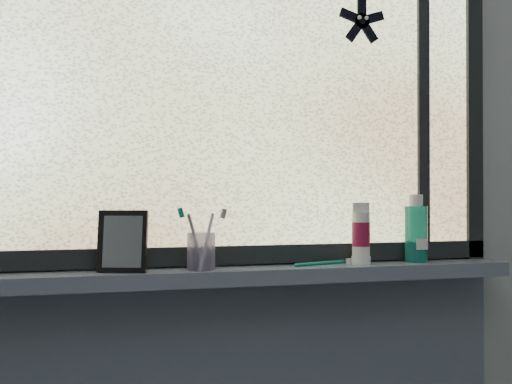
{
  "coord_description": "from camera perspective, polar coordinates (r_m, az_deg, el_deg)",
  "views": [
    {
      "loc": [
        -0.31,
        -0.25,
        1.21
      ],
      "look_at": [
        0.02,
        1.05,
        1.22
      ],
      "focal_mm": 40.0,
      "sensor_mm": 36.0,
      "label": 1
    }
  ],
  "objects": [
    {
      "name": "wall_back",
      "position": [
        1.59,
        -3.2,
        1.01
      ],
      "size": [
        3.0,
        0.01,
        2.5
      ],
      "primitive_type": "cube",
      "color": "#9EA3A8",
      "rests_on": "ground"
    },
    {
      "name": "windowsill",
      "position": [
        1.53,
        -2.64,
        -8.35
      ],
      "size": [
        1.62,
        0.14,
        0.04
      ],
      "primitive_type": "cube",
      "color": "slate",
      "rests_on": "wall_back"
    },
    {
      "name": "window_pane",
      "position": [
        1.6,
        -3.02,
        11.13
      ],
      "size": [
        1.5,
        0.01,
        1.0
      ],
      "primitive_type": "cube",
      "color": "silver",
      "rests_on": "wall_back"
    },
    {
      "name": "frame_bottom",
      "position": [
        1.57,
        -3.0,
        -6.3
      ],
      "size": [
        1.6,
        0.03,
        0.05
      ],
      "primitive_type": "cube",
      "color": "black",
      "rests_on": "windowsill"
    },
    {
      "name": "frame_right",
      "position": [
        1.9,
        20.86,
        9.27
      ],
      "size": [
        0.05,
        0.03,
        1.1
      ],
      "primitive_type": "cube",
      "color": "black",
      "rests_on": "wall_back"
    },
    {
      "name": "frame_mullion",
      "position": [
        1.81,
        16.27,
        9.77
      ],
      "size": [
        0.03,
        0.03,
        1.0
      ],
      "primitive_type": "cube",
      "color": "black",
      "rests_on": "wall_back"
    },
    {
      "name": "starfish_sticker",
      "position": [
        1.75,
        10.53,
        16.47
      ],
      "size": [
        0.15,
        0.02,
        0.15
      ],
      "primitive_type": null,
      "color": "black",
      "rests_on": "window_pane"
    },
    {
      "name": "vanity_mirror",
      "position": [
        1.47,
        -13.21,
        -4.82
      ],
      "size": [
        0.14,
        0.1,
        0.15
      ],
      "primitive_type": "cube",
      "rotation": [
        0.0,
        0.0,
        -0.31
      ],
      "color": "black",
      "rests_on": "windowsill"
    },
    {
      "name": "toothbrush_cup",
      "position": [
        1.48,
        -5.52,
        -5.93
      ],
      "size": [
        0.07,
        0.07,
        0.1
      ],
      "primitive_type": "cylinder",
      "rotation": [
        0.0,
        0.0,
        0.03
      ],
      "color": "#9C8FBD",
      "rests_on": "windowsill"
    },
    {
      "name": "toothbrush_lying",
      "position": [
        1.6,
        6.4,
        -7.01
      ],
      "size": [
        0.21,
        0.08,
        0.01
      ],
      "primitive_type": null,
      "rotation": [
        0.0,
        0.0,
        0.31
      ],
      "color": "#0D7864",
      "rests_on": "windowsill"
    },
    {
      "name": "mouthwash_bottle",
      "position": [
        1.72,
        15.71,
        -3.5
      ],
      "size": [
        0.08,
        0.08,
        0.16
      ],
      "primitive_type": "cylinder",
      "rotation": [
        0.0,
        0.0,
        0.38
      ],
      "color": "teal",
      "rests_on": "windowsill"
    },
    {
      "name": "cream_tube",
      "position": [
        1.63,
        10.45,
        -3.89
      ],
      "size": [
        0.06,
        0.06,
        0.12
      ],
      "primitive_type": "cylinder",
      "rotation": [
        0.0,
        0.0,
        -0.29
      ],
      "color": "silver",
      "rests_on": "windowsill"
    }
  ]
}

